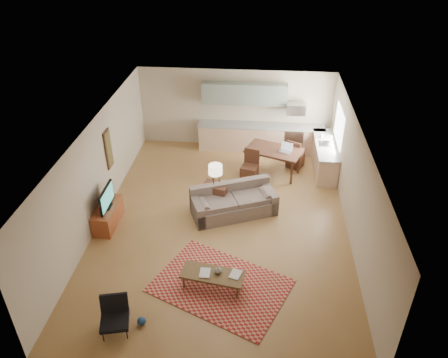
# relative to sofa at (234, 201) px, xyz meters

# --- Properties ---
(room) EXTENTS (9.00, 9.00, 9.00)m
(room) POSITION_rel_sofa_xyz_m (-0.26, -0.38, 0.94)
(room) COLOR olive
(room) RESTS_ON ground
(kitchen_counter_back) EXTENTS (4.26, 0.64, 0.92)m
(kitchen_counter_back) POSITION_rel_sofa_xyz_m (0.64, 3.80, 0.05)
(kitchen_counter_back) COLOR tan
(kitchen_counter_back) RESTS_ON ground
(kitchen_counter_right) EXTENTS (0.64, 2.26, 0.92)m
(kitchen_counter_right) POSITION_rel_sofa_xyz_m (2.67, 2.62, 0.05)
(kitchen_counter_right) COLOR tan
(kitchen_counter_right) RESTS_ON ground
(kitchen_range) EXTENTS (0.62, 0.62, 0.90)m
(kitchen_range) POSITION_rel_sofa_xyz_m (1.74, 3.80, 0.04)
(kitchen_range) COLOR #A5A8AD
(kitchen_range) RESTS_ON ground
(kitchen_microwave) EXTENTS (0.62, 0.40, 0.35)m
(kitchen_microwave) POSITION_rel_sofa_xyz_m (1.74, 3.82, 1.14)
(kitchen_microwave) COLOR #A5A8AD
(kitchen_microwave) RESTS_ON room
(upper_cabinets) EXTENTS (2.80, 0.34, 0.70)m
(upper_cabinets) POSITION_rel_sofa_xyz_m (0.04, 3.95, 1.54)
(upper_cabinets) COLOR gray
(upper_cabinets) RESTS_ON room
(window_right) EXTENTS (0.02, 1.40, 1.05)m
(window_right) POSITION_rel_sofa_xyz_m (2.97, 2.62, 1.14)
(window_right) COLOR white
(window_right) RESTS_ON room
(wall_art_left) EXTENTS (0.06, 0.42, 1.10)m
(wall_art_left) POSITION_rel_sofa_xyz_m (-3.47, 0.52, 1.14)
(wall_art_left) COLOR brown
(wall_art_left) RESTS_ON room
(triptych) EXTENTS (1.70, 0.04, 0.50)m
(triptych) POSITION_rel_sofa_xyz_m (-0.36, 4.09, 1.34)
(triptych) COLOR #FFEAC9
(triptych) RESTS_ON room
(rug) EXTENTS (3.37, 2.93, 0.02)m
(rug) POSITION_rel_sofa_xyz_m (-0.09, -2.72, -0.40)
(rug) COLOR maroon
(rug) RESTS_ON floor
(sofa) EXTENTS (2.56, 1.84, 0.82)m
(sofa) POSITION_rel_sofa_xyz_m (0.00, 0.00, 0.00)
(sofa) COLOR #6B5A53
(sofa) RESTS_ON floor
(coffee_table) EXTENTS (1.44, 0.76, 0.41)m
(coffee_table) POSITION_rel_sofa_xyz_m (-0.26, -2.77, -0.20)
(coffee_table) COLOR #49351A
(coffee_table) RESTS_ON floor
(book_a) EXTENTS (0.23, 0.31, 0.03)m
(book_a) POSITION_rel_sofa_xyz_m (-0.54, -2.78, 0.01)
(book_a) COLOR maroon
(book_a) RESTS_ON coffee_table
(book_b) EXTENTS (0.39, 0.43, 0.02)m
(book_b) POSITION_rel_sofa_xyz_m (0.13, -2.72, 0.01)
(book_b) COLOR navy
(book_b) RESTS_ON coffee_table
(vase) EXTENTS (0.17, 0.17, 0.17)m
(vase) POSITION_rel_sofa_xyz_m (-0.15, -2.73, 0.09)
(vase) COLOR black
(vase) RESTS_ON coffee_table
(armchair) EXTENTS (0.76, 0.76, 0.72)m
(armchair) POSITION_rel_sofa_xyz_m (-2.03, -4.10, -0.05)
(armchair) COLOR black
(armchair) RESTS_ON floor
(tv_credenza) EXTENTS (0.47, 1.23, 0.57)m
(tv_credenza) POSITION_rel_sofa_xyz_m (-3.26, -0.78, -0.13)
(tv_credenza) COLOR brown
(tv_credenza) RESTS_ON floor
(tv) EXTENTS (0.09, 0.94, 0.57)m
(tv) POSITION_rel_sofa_xyz_m (-3.21, -0.78, 0.44)
(tv) COLOR black
(tv) RESTS_ON tv_credenza
(console_table) EXTENTS (0.74, 0.57, 0.77)m
(console_table) POSITION_rel_sofa_xyz_m (-0.52, 0.25, -0.03)
(console_table) COLOR #3D2216
(console_table) RESTS_ON floor
(table_lamp) EXTENTS (0.46, 0.46, 0.61)m
(table_lamp) POSITION_rel_sofa_xyz_m (-0.52, 0.25, 0.67)
(table_lamp) COLOR beige
(table_lamp) RESTS_ON console_table
(dining_table) EXTENTS (1.88, 1.47, 0.84)m
(dining_table) POSITION_rel_sofa_xyz_m (1.06, 2.25, 0.01)
(dining_table) COLOR #3D2216
(dining_table) RESTS_ON floor
(dining_chair_near) EXTENTS (0.58, 0.60, 0.99)m
(dining_chair_near) POSITION_rel_sofa_xyz_m (0.35, 1.76, 0.09)
(dining_chair_near) COLOR #3D2216
(dining_chair_near) RESTS_ON floor
(dining_chair_far) EXTENTS (0.64, 0.65, 0.97)m
(dining_chair_far) POSITION_rel_sofa_xyz_m (1.78, 2.75, 0.08)
(dining_chair_far) COLOR #3D2216
(dining_chair_far) RESTS_ON floor
(laptop) EXTENTS (0.43, 0.39, 0.26)m
(laptop) POSITION_rel_sofa_xyz_m (1.39, 2.14, 0.56)
(laptop) COLOR #A5A8AD
(laptop) RESTS_ON dining_table
(soap_bottle) EXTENTS (0.12, 0.12, 0.19)m
(soap_bottle) POSITION_rel_sofa_xyz_m (2.57, 3.04, 0.61)
(soap_bottle) COLOR #FFEAC9
(soap_bottle) RESTS_ON kitchen_counter_right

